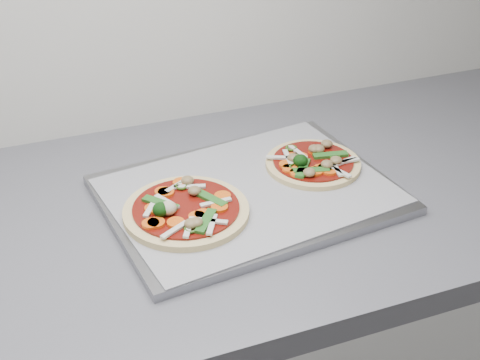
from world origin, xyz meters
name	(u,v)px	position (x,y,z in m)	size (l,w,h in m)	color
baking_tray	(249,195)	(0.62, 1.29, 0.91)	(0.43, 0.32, 0.01)	gray
parchment	(249,190)	(0.62, 1.29, 0.92)	(0.42, 0.30, 0.00)	#9C9CA1
pizza_left	(185,210)	(0.51, 1.26, 0.92)	(0.23, 0.23, 0.03)	#E3C67C
pizza_right	(313,162)	(0.75, 1.32, 0.92)	(0.18, 0.18, 0.03)	#E3C67C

